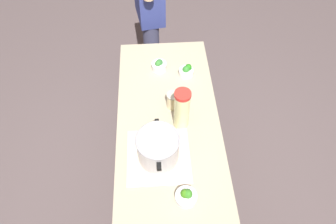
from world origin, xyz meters
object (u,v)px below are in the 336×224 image
object	(u,v)px
broccoli_bowl_center	(186,196)
person_cook	(150,10)
broccoli_bowl_back	(159,65)
lemonade_pitcher	(182,109)
mason_jar	(173,100)
cooking_pot	(158,148)
broccoli_bowl_front	(186,71)

from	to	relation	value
broccoli_bowl_center	person_cook	distance (m)	1.60
broccoli_bowl_center	broccoli_bowl_back	size ratio (longest dim) A/B	1.08
person_cook	lemonade_pitcher	bearing A→B (deg)	-171.79
mason_jar	person_cook	distance (m)	0.99
person_cook	mason_jar	bearing A→B (deg)	-172.94
cooking_pot	mason_jar	world-z (taller)	cooking_pot
broccoli_bowl_center	broccoli_bowl_back	world-z (taller)	broccoli_bowl_back
cooking_pot	broccoli_bowl_back	world-z (taller)	cooking_pot
mason_jar	person_cook	world-z (taller)	person_cook
mason_jar	broccoli_bowl_front	xyz separation A→B (m)	(0.28, -0.12, -0.03)
mason_jar	person_cook	bearing A→B (deg)	7.06
broccoli_bowl_back	person_cook	distance (m)	0.65
cooking_pot	broccoli_bowl_center	distance (m)	0.29
broccoli_bowl_back	lemonade_pitcher	bearing A→B (deg)	-166.76
lemonade_pitcher	person_cook	size ratio (longest dim) A/B	0.18
broccoli_bowl_center	cooking_pot	bearing A→B (deg)	27.82
lemonade_pitcher	broccoli_bowl_center	size ratio (longest dim) A/B	2.58
cooking_pot	mason_jar	size ratio (longest dim) A/B	2.66
mason_jar	broccoli_bowl_front	world-z (taller)	mason_jar
lemonade_pitcher	mason_jar	world-z (taller)	lemonade_pitcher
mason_jar	broccoli_bowl_back	world-z (taller)	mason_jar
broccoli_bowl_back	broccoli_bowl_center	bearing A→B (deg)	-174.14
broccoli_bowl_back	person_cook	size ratio (longest dim) A/B	0.06
mason_jar	broccoli_bowl_front	size ratio (longest dim) A/B	1.13
broccoli_bowl_back	person_cook	world-z (taller)	person_cook
lemonade_pitcher	broccoli_bowl_center	bearing A→B (deg)	178.10
broccoli_bowl_front	person_cook	world-z (taller)	person_cook
cooking_pot	person_cook	world-z (taller)	person_cook
broccoli_bowl_front	broccoli_bowl_back	world-z (taller)	broccoli_bowl_back
cooking_pot	mason_jar	bearing A→B (deg)	-16.53
broccoli_bowl_center	broccoli_bowl_back	xyz separation A→B (m)	(0.95, 0.10, 0.01)
broccoli_bowl_center	person_cook	xyz separation A→B (m)	(1.59, 0.15, 0.01)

